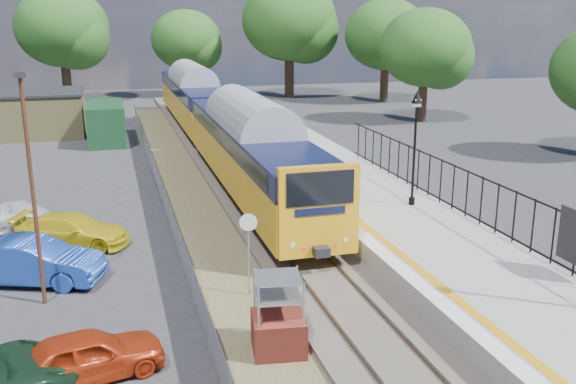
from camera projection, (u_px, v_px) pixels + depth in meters
name	position (u px, v px, depth m)	size (l,w,h in m)	color
ground	(339.00, 302.00, 19.22)	(120.00, 120.00, 0.00)	#2D2D30
track_bed	(253.00, 209.00, 28.06)	(5.90, 80.00, 0.29)	#473F38
platform	(367.00, 204.00, 27.62)	(5.00, 70.00, 0.90)	gray
platform_edge	(322.00, 197.00, 26.96)	(0.90, 70.00, 0.01)	silver
victorian_lamp_north	(416.00, 121.00, 25.03)	(0.44, 0.44, 4.60)	black
palisade_fence	(493.00, 206.00, 22.51)	(0.12, 26.00, 2.00)	black
wire_fence	(161.00, 191.00, 29.11)	(0.06, 52.00, 1.20)	#999EA3
outbuilding	(40.00, 115.00, 44.95)	(10.80, 10.10, 3.12)	#938753
tree_line	(193.00, 35.00, 56.81)	(56.80, 43.80, 11.88)	#332319
train	(215.00, 116.00, 39.35)	(2.82, 40.83, 3.51)	orange
brick_plinth	(278.00, 316.00, 16.07)	(1.47, 1.47, 2.11)	maroon
speed_sign	(248.00, 241.00, 19.10)	(0.53, 0.16, 2.66)	#999EA3
carpark_lamp	(31.00, 176.00, 18.09)	(0.25, 0.50, 6.82)	#4F281A
car_red	(88.00, 355.00, 15.00)	(1.43, 3.55, 1.21)	#AC2D0F
car_blue	(32.00, 261.00, 20.38)	(1.56, 4.47, 1.47)	#193C9A
car_yellow	(72.00, 231.00, 23.69)	(1.70, 4.18, 1.21)	gold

